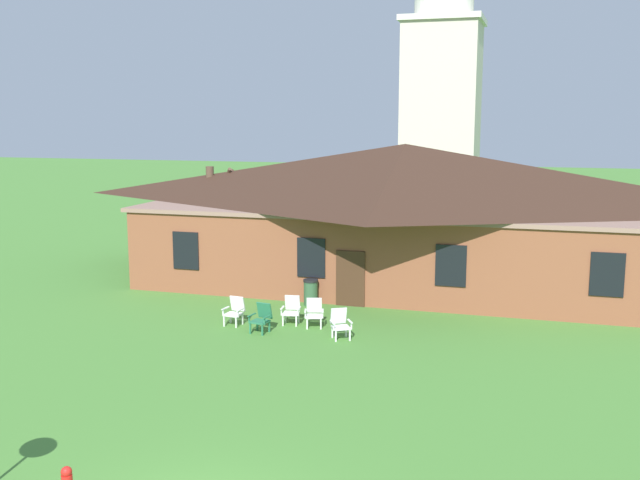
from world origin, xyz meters
name	(u,v)px	position (x,y,z in m)	size (l,w,h in m)	color
brick_building	(404,212)	(0.00, 20.46, 2.99)	(21.68, 10.40, 5.87)	brown
dome_tower	(442,91)	(-0.94, 38.88, 8.71)	(5.18, 5.18, 19.07)	beige
lawn_chair_by_porch	(235,310)	(-4.22, 11.90, 0.50)	(0.68, 0.71, 0.96)	silver
lawn_chair_near_door	(262,317)	(-3.03, 11.33, 0.50)	(0.71, 0.75, 0.96)	#28704C
lawn_chair_left_end	(292,309)	(-2.42, 12.58, 0.50)	(0.70, 0.73, 0.96)	silver
lawn_chair_middle	(314,312)	(-1.58, 12.46, 0.50)	(0.75, 0.80, 0.96)	silver
lawn_chair_right_end	(340,323)	(-0.39, 11.41, 0.50)	(0.83, 0.86, 0.96)	white
bare_tree_beside_building	(212,212)	(-8.96, 20.34, 2.66)	(1.89, 1.65, 4.77)	brown
trash_bin	(311,292)	(-2.54, 15.16, 0.50)	(0.56, 0.56, 0.98)	#335638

